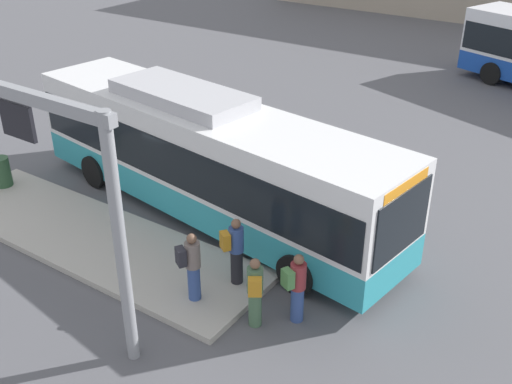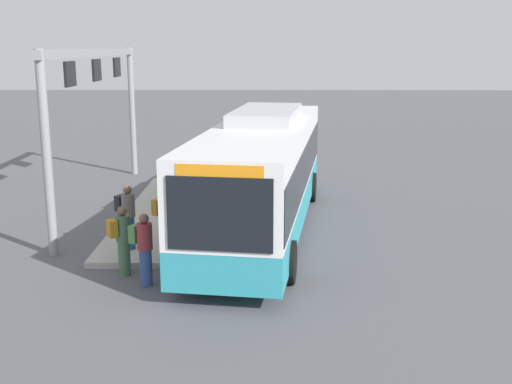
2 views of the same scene
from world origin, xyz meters
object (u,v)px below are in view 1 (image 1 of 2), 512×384
person_waiting_mid (255,291)px  person_waiting_far (192,265)px  bus_main (207,154)px  trash_bin (2,172)px  person_boarding (297,287)px  person_waiting_near (235,250)px

person_waiting_mid → person_waiting_far: (-1.53, -0.18, 0.16)m
bus_main → trash_bin: size_ratio=13.44×
person_boarding → trash_bin: 10.37m
bus_main → trash_bin: (-5.94, -2.41, -1.20)m
person_waiting_mid → person_waiting_far: 1.55m
person_waiting_far → trash_bin: person_waiting_far is taller
person_boarding → trash_bin: person_boarding is taller
person_waiting_mid → trash_bin: bearing=51.3°
person_boarding → trash_bin: (-10.36, 0.22, -0.28)m
person_waiting_mid → person_waiting_far: bearing=63.0°
bus_main → person_waiting_near: size_ratio=7.24×
person_waiting_near → person_waiting_far: size_ratio=1.00×
bus_main → trash_bin: bus_main is taller
person_waiting_far → trash_bin: (-8.20, 1.02, -0.44)m
person_waiting_mid → person_waiting_far: size_ratio=1.00×
person_waiting_near → person_waiting_far: (-0.42, -1.02, 0.00)m
bus_main → person_waiting_near: bus_main is taller
person_waiting_near → person_waiting_mid: bearing=-92.9°
bus_main → person_waiting_near: bearing=-34.0°
person_boarding → person_waiting_mid: size_ratio=1.00×
person_waiting_mid → bus_main: bearing=15.6°
bus_main → trash_bin: bearing=-149.8°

